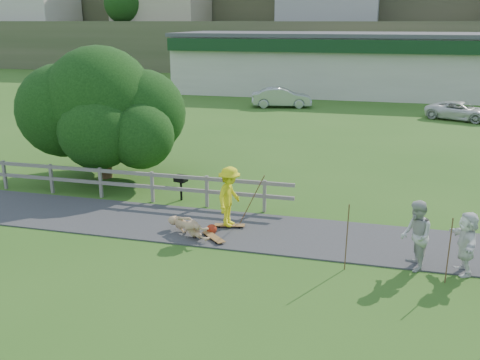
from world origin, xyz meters
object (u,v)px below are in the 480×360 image
Objects in this scene: tree at (102,130)px; skater_fallen at (189,227)px; bbq at (181,188)px; spectator_a at (416,236)px; car_silver at (281,97)px; spectator_d at (466,243)px; car_white at (460,111)px; skater_rider at (229,200)px.

skater_fallen is at bearing -42.64° from tree.
bbq is at bearing 56.97° from skater_fallen.
spectator_a is 0.26× the size of tree.
skater_fallen is 0.38× the size of car_silver.
spectator_a is 2.01× the size of bbq.
spectator_d is 23.14m from car_white.
skater_rider is 1.01× the size of spectator_a.
spectator_d is 14.06m from tree.
spectator_d reaches higher than car_silver.
spectator_a is at bearing -95.27° from spectator_d.
spectator_d is 0.39× the size of car_white.
car_silver is 4.77× the size of bbq.
spectator_d is at bearing -163.42° from car_white.
skater_rider is at bearing -29.07° from bbq.
skater_fallen is 24.85m from car_silver.
spectator_a is 0.43× the size of car_white.
skater_fallen is at bearing -105.57° from spectator_a.
bbq is at bearing 56.44° from skater_rider.
tree is (-11.70, 5.53, 1.02)m from spectator_a.
car_silver is at bearing 102.36° from car_white.
spectator_a is 1.11× the size of spectator_d.
skater_rider is 1.13× the size of spectator_d.
skater_fallen is at bearing -102.63° from spectator_d.
car_white is (11.98, -2.28, -0.13)m from car_silver.
spectator_a is at bearing -12.39° from bbq.
car_silver is at bearing -168.62° from spectator_d.
skater_fallen is (-0.99, -0.92, -0.62)m from skater_rider.
skater_fallen is 1.83× the size of bbq.
spectator_d is 1.80× the size of bbq.
car_white is at bearing 48.45° from tree.
car_silver is at bearing 36.77° from skater_fallen.
bbq is (-2.38, 2.14, -0.47)m from skater_rider.
tree is 7.69× the size of bbq.
spectator_a is 1.21m from spectator_d.
skater_fallen is 0.24× the size of tree.
skater_rider is 5.52m from spectator_a.
skater_rider is at bearing -116.09° from spectator_a.
skater_fallen is 24.68m from car_white.
car_silver is at bearing -172.66° from spectator_a.
skater_fallen is at bearing 141.23° from skater_rider.
tree reaches higher than skater_fallen.
spectator_d is at bearing -22.90° from tree.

